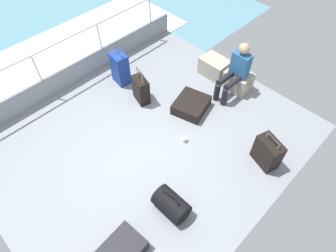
{
  "coord_description": "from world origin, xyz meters",
  "views": [
    {
      "loc": [
        2.39,
        -1.94,
        4.12
      ],
      "look_at": [
        0.17,
        0.3,
        0.25
      ],
      "focal_mm": 31.22,
      "sensor_mm": 36.0,
      "label": 1
    }
  ],
  "objects_px": {
    "cargo_crate_0": "(214,67)",
    "cargo_crate_1": "(238,81)",
    "paper_cup": "(184,139)",
    "suitcase_1": "(120,68)",
    "suitcase_0": "(191,105)",
    "suitcase_4": "(267,152)",
    "passenger_seated": "(236,70)",
    "duffel_bag": "(171,204)",
    "suitcase_2": "(141,90)"
  },
  "relations": [
    {
      "from": "cargo_crate_0",
      "to": "cargo_crate_1",
      "type": "xyz_separation_m",
      "value": [
        0.6,
        0.0,
        0.0
      ]
    },
    {
      "from": "paper_cup",
      "to": "suitcase_1",
      "type": "bearing_deg",
      "value": 173.49
    },
    {
      "from": "suitcase_0",
      "to": "suitcase_4",
      "type": "distance_m",
      "value": 1.65
    },
    {
      "from": "cargo_crate_1",
      "to": "paper_cup",
      "type": "xyz_separation_m",
      "value": [
        0.17,
        -1.74,
        -0.14
      ]
    },
    {
      "from": "passenger_seated",
      "to": "paper_cup",
      "type": "height_order",
      "value": "passenger_seated"
    },
    {
      "from": "duffel_bag",
      "to": "passenger_seated",
      "type": "bearing_deg",
      "value": 108.63
    },
    {
      "from": "cargo_crate_1",
      "to": "duffel_bag",
      "type": "bearing_deg",
      "value": -72.51
    },
    {
      "from": "suitcase_0",
      "to": "paper_cup",
      "type": "bearing_deg",
      "value": -56.58
    },
    {
      "from": "cargo_crate_0",
      "to": "passenger_seated",
      "type": "xyz_separation_m",
      "value": [
        0.6,
        -0.18,
        0.37
      ]
    },
    {
      "from": "duffel_bag",
      "to": "cargo_crate_0",
      "type": "bearing_deg",
      "value": 117.9
    },
    {
      "from": "cargo_crate_0",
      "to": "suitcase_1",
      "type": "distance_m",
      "value": 1.94
    },
    {
      "from": "passenger_seated",
      "to": "duffel_bag",
      "type": "distance_m",
      "value": 2.78
    },
    {
      "from": "suitcase_0",
      "to": "paper_cup",
      "type": "distance_m",
      "value": 0.78
    },
    {
      "from": "suitcase_1",
      "to": "paper_cup",
      "type": "bearing_deg",
      "value": -6.51
    },
    {
      "from": "suitcase_0",
      "to": "duffel_bag",
      "type": "distance_m",
      "value": 2.05
    },
    {
      "from": "suitcase_1",
      "to": "suitcase_2",
      "type": "height_order",
      "value": "suitcase_1"
    },
    {
      "from": "suitcase_4",
      "to": "cargo_crate_1",
      "type": "bearing_deg",
      "value": 141.06
    },
    {
      "from": "suitcase_2",
      "to": "passenger_seated",
      "type": "bearing_deg",
      "value": 51.68
    },
    {
      "from": "cargo_crate_1",
      "to": "suitcase_1",
      "type": "distance_m",
      "value": 2.36
    },
    {
      "from": "duffel_bag",
      "to": "paper_cup",
      "type": "relative_size",
      "value": 5.16
    },
    {
      "from": "suitcase_0",
      "to": "suitcase_1",
      "type": "xyz_separation_m",
      "value": [
        -1.54,
        -0.43,
        0.23
      ]
    },
    {
      "from": "cargo_crate_0",
      "to": "suitcase_0",
      "type": "distance_m",
      "value": 1.14
    },
    {
      "from": "suitcase_1",
      "to": "suitcase_4",
      "type": "xyz_separation_m",
      "value": [
        3.18,
        0.4,
        -0.07
      ]
    },
    {
      "from": "suitcase_1",
      "to": "suitcase_4",
      "type": "relative_size",
      "value": 1.29
    },
    {
      "from": "cargo_crate_0",
      "to": "cargo_crate_1",
      "type": "distance_m",
      "value": 0.6
    },
    {
      "from": "suitcase_4",
      "to": "duffel_bag",
      "type": "bearing_deg",
      "value": -106.62
    },
    {
      "from": "cargo_crate_1",
      "to": "suitcase_4",
      "type": "height_order",
      "value": "suitcase_4"
    },
    {
      "from": "cargo_crate_1",
      "to": "passenger_seated",
      "type": "xyz_separation_m",
      "value": [
        -0.0,
        -0.18,
        0.37
      ]
    },
    {
      "from": "suitcase_1",
      "to": "duffel_bag",
      "type": "relative_size",
      "value": 1.59
    },
    {
      "from": "cargo_crate_0",
      "to": "paper_cup",
      "type": "xyz_separation_m",
      "value": [
        0.77,
        -1.74,
        -0.14
      ]
    },
    {
      "from": "suitcase_1",
      "to": "suitcase_4",
      "type": "distance_m",
      "value": 3.21
    },
    {
      "from": "suitcase_1",
      "to": "paper_cup",
      "type": "relative_size",
      "value": 8.18
    },
    {
      "from": "suitcase_0",
      "to": "suitcase_4",
      "type": "height_order",
      "value": "suitcase_4"
    },
    {
      "from": "passenger_seated",
      "to": "suitcase_1",
      "type": "distance_m",
      "value": 2.25
    },
    {
      "from": "cargo_crate_1",
      "to": "suitcase_2",
      "type": "height_order",
      "value": "suitcase_2"
    },
    {
      "from": "suitcase_4",
      "to": "passenger_seated",
      "type": "bearing_deg",
      "value": 145.91
    },
    {
      "from": "suitcase_2",
      "to": "suitcase_0",
      "type": "bearing_deg",
      "value": 30.27
    },
    {
      "from": "suitcase_2",
      "to": "cargo_crate_0",
      "type": "bearing_deg",
      "value": 72.08
    },
    {
      "from": "cargo_crate_0",
      "to": "suitcase_2",
      "type": "distance_m",
      "value": 1.66
    },
    {
      "from": "cargo_crate_0",
      "to": "suitcase_2",
      "type": "height_order",
      "value": "suitcase_2"
    },
    {
      "from": "passenger_seated",
      "to": "suitcase_4",
      "type": "bearing_deg",
      "value": -34.09
    },
    {
      "from": "cargo_crate_0",
      "to": "suitcase_0",
      "type": "bearing_deg",
      "value": -72.84
    },
    {
      "from": "cargo_crate_0",
      "to": "duffel_bag",
      "type": "xyz_separation_m",
      "value": [
        1.48,
        -2.79,
        -0.02
      ]
    },
    {
      "from": "suitcase_0",
      "to": "suitcase_4",
      "type": "xyz_separation_m",
      "value": [
        1.64,
        -0.03,
        0.16
      ]
    },
    {
      "from": "cargo_crate_0",
      "to": "suitcase_1",
      "type": "height_order",
      "value": "suitcase_1"
    },
    {
      "from": "cargo_crate_0",
      "to": "suitcase_4",
      "type": "bearing_deg",
      "value": -29.38
    },
    {
      "from": "paper_cup",
      "to": "suitcase_4",
      "type": "bearing_deg",
      "value": 27.29
    },
    {
      "from": "passenger_seated",
      "to": "suitcase_4",
      "type": "xyz_separation_m",
      "value": [
        1.38,
        -0.93,
        -0.3
      ]
    },
    {
      "from": "cargo_crate_1",
      "to": "suitcase_1",
      "type": "height_order",
      "value": "suitcase_1"
    },
    {
      "from": "suitcase_0",
      "to": "paper_cup",
      "type": "height_order",
      "value": "suitcase_0"
    }
  ]
}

